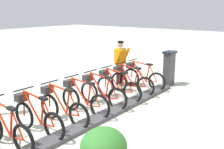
# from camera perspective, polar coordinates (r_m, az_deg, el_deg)

# --- Properties ---
(ground_plane) EXTENTS (60.00, 60.00, 0.00)m
(ground_plane) POSITION_cam_1_polar(r_m,az_deg,el_deg) (7.07, -3.34, -9.74)
(ground_plane) COLOR beige
(dock_rail_base) EXTENTS (0.44, 7.71, 0.10)m
(dock_rail_base) POSITION_cam_1_polar(r_m,az_deg,el_deg) (7.05, -3.35, -9.37)
(dock_rail_base) COLOR #47474C
(dock_rail_base) RESTS_ON ground
(payment_kiosk) EXTENTS (0.36, 0.52, 1.28)m
(payment_kiosk) POSITION_cam_1_polar(r_m,az_deg,el_deg) (10.33, 11.82, 1.41)
(payment_kiosk) COLOR #38383D
(payment_kiosk) RESTS_ON ground
(bike_docked_0) EXTENTS (1.72, 0.54, 1.02)m
(bike_docked_0) POSITION_cam_1_polar(r_m,az_deg,el_deg) (9.80, 6.25, -0.45)
(bike_docked_0) COLOR black
(bike_docked_0) RESTS_ON ground
(bike_docked_1) EXTENTS (1.72, 0.54, 1.02)m
(bike_docked_1) POSITION_cam_1_polar(r_m,az_deg,el_deg) (9.17, 3.77, -1.39)
(bike_docked_1) COLOR black
(bike_docked_1) RESTS_ON ground
(bike_docked_2) EXTENTS (1.72, 0.54, 1.02)m
(bike_docked_2) POSITION_cam_1_polar(r_m,az_deg,el_deg) (8.56, 0.92, -2.45)
(bike_docked_2) COLOR black
(bike_docked_2) RESTS_ON ground
(bike_docked_3) EXTENTS (1.72, 0.54, 1.02)m
(bike_docked_3) POSITION_cam_1_polar(r_m,az_deg,el_deg) (7.98, -2.35, -3.67)
(bike_docked_3) COLOR black
(bike_docked_3) RESTS_ON ground
(bike_docked_4) EXTENTS (1.72, 0.54, 1.02)m
(bike_docked_4) POSITION_cam_1_polar(r_m,az_deg,el_deg) (7.44, -6.14, -5.06)
(bike_docked_4) COLOR black
(bike_docked_4) RESTS_ON ground
(bike_docked_5) EXTENTS (1.72, 0.54, 1.02)m
(bike_docked_5) POSITION_cam_1_polar(r_m,az_deg,el_deg) (6.93, -10.52, -6.63)
(bike_docked_5) COLOR black
(bike_docked_5) RESTS_ON ground
(bike_docked_6) EXTENTS (1.72, 0.54, 1.02)m
(bike_docked_6) POSITION_cam_1_polar(r_m,az_deg,el_deg) (6.48, -15.58, -8.38)
(bike_docked_6) COLOR black
(bike_docked_6) RESTS_ON ground
(bike_docked_7) EXTENTS (1.72, 0.54, 1.02)m
(bike_docked_7) POSITION_cam_1_polar(r_m,az_deg,el_deg) (6.10, -21.39, -10.30)
(bike_docked_7) COLOR black
(bike_docked_7) RESTS_ON ground
(worker_near_rack) EXTENTS (0.46, 0.62, 1.66)m
(worker_near_rack) POSITION_cam_1_polar(r_m,az_deg,el_deg) (10.00, 1.73, 2.72)
(worker_near_rack) COLOR white
(worker_near_rack) RESTS_ON ground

